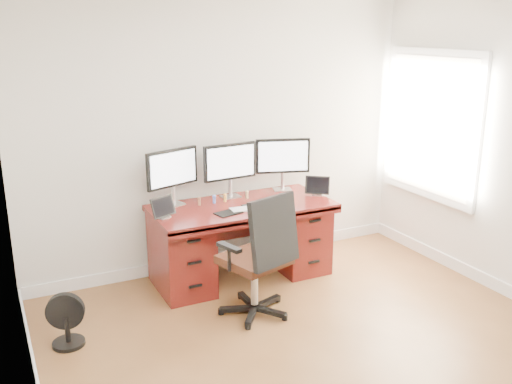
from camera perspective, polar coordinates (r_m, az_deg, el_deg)
name	(u,v)px	position (r m, az deg, el deg)	size (l,w,h in m)	color
ground	(350,375)	(4.26, 9.35, -17.61)	(4.50, 4.50, 0.00)	brown
back_wall	(222,134)	(5.61, -3.39, 5.86)	(4.00, 0.10, 2.70)	silver
desk	(241,238)	(5.49, -1.52, -4.63)	(1.70, 0.80, 0.75)	#561411
office_chair	(259,276)	(4.80, 0.27, -8.42)	(0.72, 0.72, 1.08)	black
floor_fan	(67,321)	(4.67, -18.42, -12.14)	(0.29, 0.25, 0.42)	black
monitor_left	(172,170)	(5.30, -8.36, 2.18)	(0.53, 0.21, 0.53)	silver
monitor_center	(230,164)	(5.50, -2.61, 2.85)	(0.55, 0.15, 0.53)	silver
monitor_right	(283,158)	(5.75, 2.70, 3.44)	(0.54, 0.20, 0.53)	silver
tablet_left	(163,208)	(5.02, -9.24, -1.63)	(0.25, 0.16, 0.19)	silver
tablet_right	(318,187)	(5.66, 6.20, 0.52)	(0.23, 0.20, 0.19)	silver
keyboard	(247,209)	(5.20, -0.87, -1.68)	(0.31, 0.13, 0.01)	silver
trackpad	(268,206)	(5.28, 1.21, -1.43)	(0.11, 0.11, 0.01)	#B7B9BE
drawing_tablet	(228,213)	(5.10, -2.78, -2.10)	(0.23, 0.15, 0.01)	black
phone	(248,205)	(5.32, -0.79, -1.31)	(0.12, 0.06, 0.01)	black
figurine_brown	(199,201)	(5.34, -5.70, -0.87)	(0.03, 0.03, 0.08)	brown
figurine_blue	(214,199)	(5.39, -4.20, -0.66)	(0.03, 0.03, 0.08)	#607EEE
figurine_orange	(225,197)	(5.43, -3.12, -0.51)	(0.03, 0.03, 0.08)	gold
figurine_yellow	(247,194)	(5.52, -0.91, -0.21)	(0.03, 0.03, 0.08)	tan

